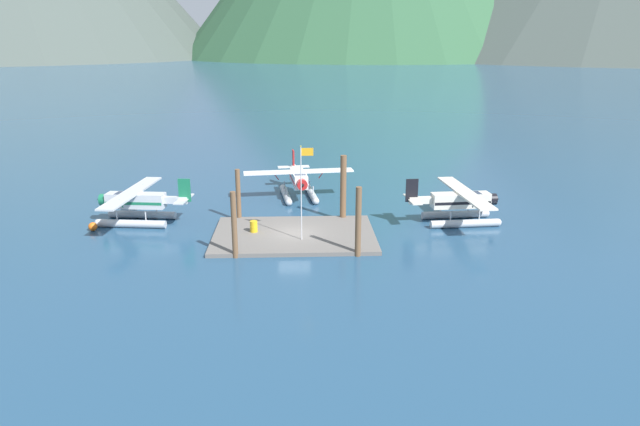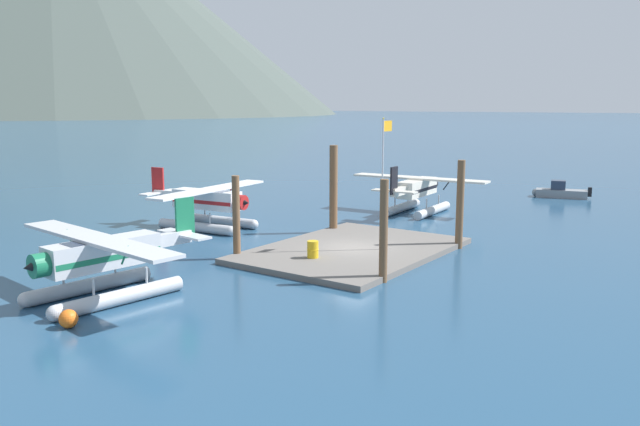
# 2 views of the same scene
# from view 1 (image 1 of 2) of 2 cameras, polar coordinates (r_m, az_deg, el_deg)

# --- Properties ---
(ground_plane) EXTENTS (1200.00, 1200.00, 0.00)m
(ground_plane) POSITION_cam_1_polar(r_m,az_deg,el_deg) (44.55, -2.57, -2.36)
(ground_plane) COLOR navy
(dock_platform) EXTENTS (12.39, 8.72, 0.30)m
(dock_platform) POSITION_cam_1_polar(r_m,az_deg,el_deg) (44.50, -2.58, -2.17)
(dock_platform) COLOR #66605B
(dock_platform) RESTS_ON ground
(piling_near_left) EXTENTS (0.39, 0.39, 4.76)m
(piling_near_left) POSITION_cam_1_polar(r_m,az_deg,el_deg) (39.99, -8.51, -1.20)
(piling_near_left) COLOR brown
(piling_near_left) RESTS_ON ground
(piling_near_right) EXTENTS (0.42, 0.42, 5.01)m
(piling_near_right) POSITION_cam_1_polar(r_m,az_deg,el_deg) (39.90, 3.81, -0.90)
(piling_near_right) COLOR brown
(piling_near_right) RESTS_ON ground
(piling_far_left) EXTENTS (0.40, 0.40, 4.42)m
(piling_far_left) POSITION_cam_1_polar(r_m,az_deg,el_deg) (48.24, -8.10, 1.75)
(piling_far_left) COLOR brown
(piling_far_left) RESTS_ON ground
(piling_far_right) EXTENTS (0.51, 0.51, 5.55)m
(piling_far_right) POSITION_cam_1_polar(r_m,az_deg,el_deg) (47.75, 2.32, 2.45)
(piling_far_right) COLOR brown
(piling_far_right) RESTS_ON ground
(flagpole) EXTENTS (0.95, 0.10, 7.08)m
(flagpole) POSITION_cam_1_polar(r_m,az_deg,el_deg) (41.78, -1.74, 2.98)
(flagpole) COLOR silver
(flagpole) RESTS_ON dock_platform
(fuel_drum) EXTENTS (0.62, 0.62, 0.88)m
(fuel_drum) POSITION_cam_1_polar(r_m,az_deg,el_deg) (44.83, -6.59, -1.33)
(fuel_drum) COLOR gold
(fuel_drum) RESTS_ON dock_platform
(mooring_buoy) EXTENTS (0.69, 0.69, 0.69)m
(mooring_buoy) POSITION_cam_1_polar(r_m,az_deg,el_deg) (49.21, -21.60, -1.26)
(mooring_buoy) COLOR orange
(mooring_buoy) RESTS_ON ground
(seaplane_silver_port_fwd) EXTENTS (7.95, 10.49, 3.84)m
(seaplane_silver_port_fwd) POSITION_cam_1_polar(r_m,az_deg,el_deg) (49.74, -17.79, 0.80)
(seaplane_silver_port_fwd) COLOR #B7BABF
(seaplane_silver_port_fwd) RESTS_ON ground
(seaplane_cream_stbd_fwd) EXTENTS (7.97, 10.47, 3.84)m
(seaplane_cream_stbd_fwd) POSITION_cam_1_polar(r_m,az_deg,el_deg) (48.82, 13.77, 0.84)
(seaplane_cream_stbd_fwd) COLOR #B7BABF
(seaplane_cream_stbd_fwd) RESTS_ON ground
(seaplane_white_bow_centre) EXTENTS (10.49, 7.95, 3.84)m
(seaplane_white_bow_centre) POSITION_cam_1_polar(r_m,az_deg,el_deg) (55.13, -2.15, 3.14)
(seaplane_white_bow_centre) COLOR #B7BABF
(seaplane_white_bow_centre) RESTS_ON ground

